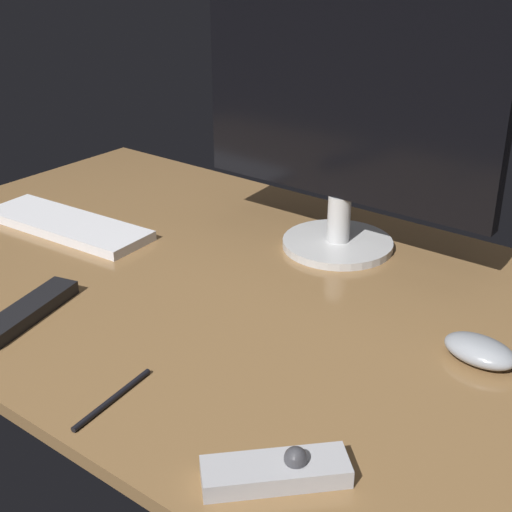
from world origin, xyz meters
TOP-DOWN VIEW (x-y plane):
  - desk at (0.00, 0.00)cm, footprint 140.00×84.00cm
  - monitor at (7.12, 22.96)cm, footprint 55.60×19.94cm
  - keyboard at (-38.33, -1.75)cm, footprint 36.03×13.69cm
  - computer_mouse at (41.81, 3.11)cm, footprint 10.74×7.45cm
  - media_remote at (33.73, -31.79)cm, footprint 14.53×14.85cm
  - tv_remote at (-15.97, -27.12)cm, footprint 9.16×19.81cm
  - pen at (9.57, -33.21)cm, footprint 2.46×13.90cm

SIDE VIEW (x-z plane):
  - desk at x=0.00cm, z-range 0.00..2.00cm
  - pen at x=9.57cm, z-range 2.00..2.75cm
  - keyboard at x=-38.33cm, z-range 2.00..3.81cm
  - tv_remote at x=-15.97cm, z-range 2.00..4.06cm
  - media_remote at x=33.73cm, z-range 1.27..5.22cm
  - computer_mouse at x=41.81cm, z-range 2.00..5.30cm
  - monitor at x=7.12cm, z-range 4.17..51.16cm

